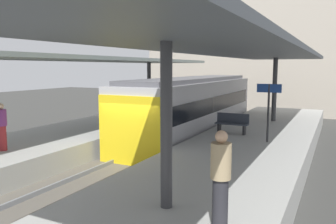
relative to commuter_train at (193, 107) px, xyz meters
name	(u,v)px	position (x,y,z in m)	size (l,w,h in m)	color
ground_plane	(136,167)	(0.00, -5.72, -1.73)	(80.00, 80.00, 0.00)	#383835
platform_left	(61,145)	(-3.80, -5.72, -1.23)	(4.40, 28.00, 1.00)	#9E9E99
platform_right	(233,168)	(3.80, -5.72, -1.23)	(4.40, 28.00, 1.00)	#9E9E99
track_ballast	(136,165)	(0.00, -5.72, -1.63)	(3.20, 28.00, 0.20)	#59544C
rail_near_side	(120,158)	(-0.72, -5.72, -1.46)	(0.08, 28.00, 0.14)	slate
rail_far_side	(152,163)	(0.72, -5.72, -1.46)	(0.08, 28.00, 0.14)	slate
commuter_train	(193,107)	(0.00, 0.00, 0.00)	(2.78, 12.43, 3.10)	#ADADB2
canopy_left	(80,60)	(-3.80, -4.32, 2.44)	(4.18, 21.00, 3.29)	#333335
canopy_right	(246,52)	(3.80, -4.32, 2.63)	(4.18, 21.00, 3.48)	#333335
platform_bench	(232,123)	(2.80, -2.40, -0.26)	(1.40, 0.41, 0.86)	black
platform_sign	(269,100)	(4.49, -3.47, 0.90)	(0.90, 0.08, 2.21)	#262628
passenger_near_bench	(221,178)	(5.06, -11.02, 0.19)	(0.36, 0.36, 1.76)	#232328
passenger_mid_platform	(2,126)	(-3.35, -8.89, 0.12)	(0.36, 0.36, 1.63)	maroon
station_building_backdrop	(254,48)	(-0.07, 14.28, 3.77)	(18.00, 6.00, 11.00)	#A89E8E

